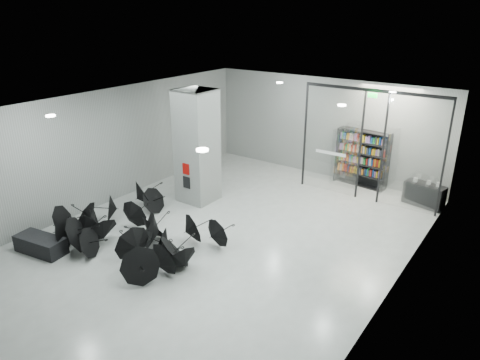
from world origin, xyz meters
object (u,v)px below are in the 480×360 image
Objects in this scene: column at (197,147)px; shop_counter at (424,195)px; bookshelf at (362,158)px; umbrella_cluster at (126,236)px; bench at (41,245)px.

column is 2.96× the size of shop_counter.
umbrella_cluster is (-3.81, -8.55, -0.79)m from bookshelf.
bench is 11.65m from bookshelf.
column reaches higher than bookshelf.
shop_counter is at bearing 41.31° from bench.
bench is at bearing -102.58° from column.
bookshelf is at bearing 66.00° from umbrella_cluster.
column reaches higher than umbrella_cluster.
column is at bearing 97.01° from umbrella_cluster.
shop_counter is at bearing 31.39° from column.
umbrella_cluster is at bearing -82.99° from column.
bench is 2.39m from umbrella_cluster.
umbrella_cluster is at bearing -106.74° from bookshelf.
bookshelf is at bearing 178.65° from shop_counter.
column is 1.81× the size of bookshelf.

